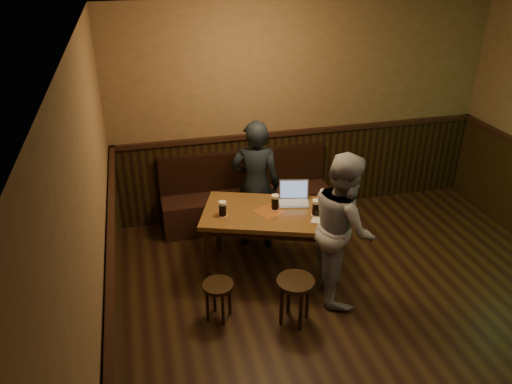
{
  "coord_description": "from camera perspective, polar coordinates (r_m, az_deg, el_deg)",
  "views": [
    {
      "loc": [
        -2.13,
        -2.91,
        3.41
      ],
      "look_at": [
        -1.02,
        1.52,
        1.07
      ],
      "focal_mm": 35.0,
      "sensor_mm": 36.0,
      "label": 1
    }
  ],
  "objects": [
    {
      "name": "pub_table",
      "position": [
        5.45,
        1.54,
        -3.14
      ],
      "size": [
        1.62,
        1.25,
        0.77
      ],
      "rotation": [
        0.0,
        0.0,
        -0.35
      ],
      "color": "#543418",
      "rests_on": "ground"
    },
    {
      "name": "stool_right",
      "position": [
        4.9,
        4.5,
        -10.94
      ],
      "size": [
        0.41,
        0.41,
        0.5
      ],
      "rotation": [
        0.0,
        0.0,
        0.12
      ],
      "color": "black",
      "rests_on": "ground"
    },
    {
      "name": "person_grey",
      "position": [
        5.12,
        9.91,
        -3.97
      ],
      "size": [
        0.73,
        0.87,
        1.6
      ],
      "primitive_type": "imported",
      "rotation": [
        0.0,
        0.0,
        1.4
      ],
      "color": "gray",
      "rests_on": "ground"
    },
    {
      "name": "bench",
      "position": [
        6.58,
        -1.13,
        -0.99
      ],
      "size": [
        2.2,
        0.5,
        0.95
      ],
      "color": "black",
      "rests_on": "ground"
    },
    {
      "name": "stool_left",
      "position": [
        4.97,
        -4.35,
        -11.2
      ],
      "size": [
        0.36,
        0.36,
        0.42
      ],
      "rotation": [
        0.0,
        0.0,
        0.18
      ],
      "color": "black",
      "rests_on": "ground"
    },
    {
      "name": "pint_right",
      "position": [
        5.33,
        6.89,
        -1.75
      ],
      "size": [
        0.11,
        0.11,
        0.18
      ],
      "color": "#B03815",
      "rests_on": "pub_table"
    },
    {
      "name": "pint_mid",
      "position": [
        5.41,
        2.2,
        -1.15
      ],
      "size": [
        0.11,
        0.11,
        0.17
      ],
      "color": "#B03815",
      "rests_on": "pub_table"
    },
    {
      "name": "laptop",
      "position": [
        5.58,
        4.37,
        -0.56
      ],
      "size": [
        0.38,
        0.33,
        0.23
      ],
      "rotation": [
        0.0,
        0.0,
        -0.23
      ],
      "color": "silver",
      "rests_on": "pub_table"
    },
    {
      "name": "person_suit",
      "position": [
        5.88,
        -0.06,
        0.78
      ],
      "size": [
        0.68,
        0.55,
        1.6
      ],
      "primitive_type": "imported",
      "rotation": [
        0.0,
        0.0,
        2.82
      ],
      "color": "black",
      "rests_on": "ground"
    },
    {
      "name": "pint_left",
      "position": [
        5.29,
        -3.84,
        -1.91
      ],
      "size": [
        0.11,
        0.11,
        0.17
      ],
      "color": "#B03815",
      "rests_on": "pub_table"
    },
    {
      "name": "room",
      "position": [
        4.38,
        17.33,
        -4.53
      ],
      "size": [
        5.04,
        6.04,
        2.84
      ],
      "color": "black",
      "rests_on": "ground"
    },
    {
      "name": "menu",
      "position": [
        5.27,
        7.59,
        -3.26
      ],
      "size": [
        0.27,
        0.24,
        0.0
      ],
      "primitive_type": "cube",
      "rotation": [
        0.0,
        0.0,
        -0.56
      ],
      "color": "silver",
      "rests_on": "pub_table"
    }
  ]
}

